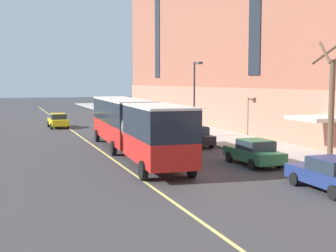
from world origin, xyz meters
TOP-DOWN VIEW (x-y plane):
  - ground_plane at (0.00, 0.00)m, footprint 260.00×260.00m
  - sidewalk at (9.30, 3.00)m, footprint 5.82×160.00m
  - city_bus at (-0.60, 7.64)m, footprint 3.65×19.53m
  - parked_car_silver_1 at (5.13, 22.96)m, footprint 2.14×4.39m
  - parked_car_navy_2 at (5.07, -5.64)m, footprint 1.98×4.66m
  - parked_car_black_3 at (5.31, 31.26)m, footprint 1.94×4.39m
  - parked_car_black_4 at (5.07, 10.39)m, footprint 2.05×4.68m
  - parked_car_green_5 at (5.18, 1.41)m, footprint 2.03×4.49m
  - taxi_cab at (-3.30, 28.68)m, footprint 2.01×4.49m
  - street_tree_mid_block at (8.83, -0.86)m, footprint 1.72×1.66m
  - street_lamp at (7.00, 14.83)m, footprint 0.36×1.48m
  - lane_centerline at (-2.31, 3.00)m, footprint 0.16×140.00m

SIDE VIEW (x-z plane):
  - ground_plane at x=0.00m, z-range 0.00..0.00m
  - lane_centerline at x=-2.31m, z-range 0.00..0.01m
  - sidewalk at x=9.30m, z-range 0.00..0.15m
  - parked_car_black_3 at x=5.31m, z-range 0.00..1.56m
  - taxi_cab at x=-3.30m, z-range 0.00..1.56m
  - parked_car_silver_1 at x=5.13m, z-range 0.00..1.56m
  - parked_car_navy_2 at x=5.07m, z-range 0.00..1.56m
  - parked_car_green_5 at x=5.18m, z-range 0.00..1.56m
  - parked_car_black_4 at x=5.07m, z-range 0.00..1.56m
  - city_bus at x=-0.60m, z-range 0.29..3.99m
  - street_tree_mid_block at x=8.83m, z-range 0.11..7.33m
  - street_lamp at x=7.00m, z-range 0.92..7.48m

